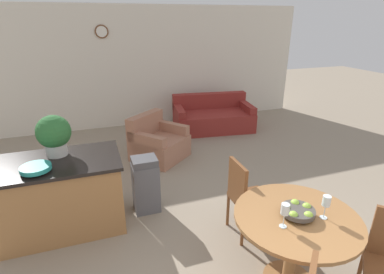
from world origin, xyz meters
TOP-DOWN VIEW (x-y plane):
  - wall_back at (-0.00, 6.06)m, footprint 8.00×0.09m
  - dining_table at (0.42, 0.84)m, footprint 1.11×1.11m
  - dining_chair_far_side at (0.36, 1.63)m, footprint 0.43×0.43m
  - fruit_bowl at (0.42, 0.84)m, footprint 0.30×0.30m
  - wine_glass_left at (0.21, 0.76)m, footprint 0.07×0.07m
  - wine_glass_right at (0.62, 0.74)m, footprint 0.07×0.07m
  - kitchen_island at (-1.66, 2.45)m, footprint 1.44×0.84m
  - teal_bowl at (-1.81, 2.23)m, footprint 0.31×0.31m
  - potted_plant at (-1.63, 2.62)m, footprint 0.39×0.39m
  - trash_bin at (-0.64, 2.48)m, footprint 0.33×0.29m
  - couch at (1.44, 5.13)m, footprint 1.85×1.18m
  - armchair at (-0.12, 4.02)m, footprint 1.17×1.17m

SIDE VIEW (x-z plane):
  - couch at x=1.44m, z-range -0.11..0.66m
  - armchair at x=-0.12m, z-range -0.12..0.67m
  - trash_bin at x=-0.64m, z-range 0.00..0.76m
  - kitchen_island at x=-1.66m, z-range 0.00..0.90m
  - dining_chair_far_side at x=0.36m, z-range 0.05..1.00m
  - dining_table at x=0.42m, z-range 0.21..0.98m
  - fruit_bowl at x=0.42m, z-range 0.77..0.87m
  - wine_glass_left at x=0.21m, z-range 0.82..1.05m
  - wine_glass_right at x=0.62m, z-range 0.82..1.05m
  - teal_bowl at x=-1.81m, z-range 0.91..0.98m
  - potted_plant at x=-1.63m, z-range 0.92..1.40m
  - wall_back at x=0.00m, z-range 0.00..2.70m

